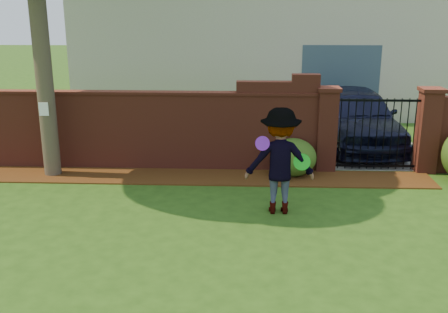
{
  "coord_description": "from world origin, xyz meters",
  "views": [
    {
      "loc": [
        0.65,
        -7.41,
        3.62
      ],
      "look_at": [
        0.25,
        1.4,
        1.05
      ],
      "focal_mm": 42.23,
      "sensor_mm": 36.0,
      "label": 1
    }
  ],
  "objects_px": {
    "man": "(280,162)",
    "frisbee_green": "(302,162)",
    "car": "(358,119)",
    "frisbee_purple": "(262,143)"
  },
  "relations": [
    {
      "from": "man",
      "to": "frisbee_green",
      "type": "xyz_separation_m",
      "value": [
        0.38,
        -0.09,
        0.03
      ]
    },
    {
      "from": "car",
      "to": "frisbee_purple",
      "type": "distance_m",
      "value": 5.31
    },
    {
      "from": "car",
      "to": "man",
      "type": "relative_size",
      "value": 2.4
    },
    {
      "from": "frisbee_purple",
      "to": "frisbee_green",
      "type": "bearing_deg",
      "value": 4.95
    },
    {
      "from": "man",
      "to": "frisbee_green",
      "type": "distance_m",
      "value": 0.39
    },
    {
      "from": "man",
      "to": "frisbee_green",
      "type": "relative_size",
      "value": 6.43
    },
    {
      "from": "frisbee_purple",
      "to": "frisbee_green",
      "type": "height_order",
      "value": "frisbee_purple"
    },
    {
      "from": "frisbee_purple",
      "to": "car",
      "type": "bearing_deg",
      "value": 61.03
    },
    {
      "from": "car",
      "to": "frisbee_green",
      "type": "relative_size",
      "value": 15.44
    },
    {
      "from": "man",
      "to": "frisbee_purple",
      "type": "relative_size",
      "value": 7.56
    }
  ]
}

